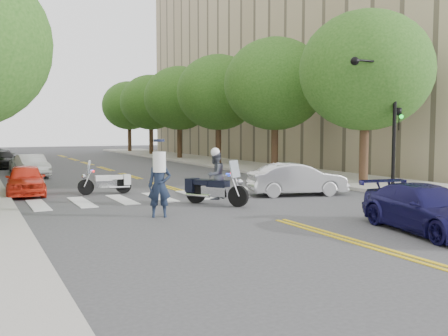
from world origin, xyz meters
TOP-DOWN VIEW (x-y plane):
  - ground at (0.00, 0.00)m, footprint 140.00×140.00m
  - sidewalk_right at (9.50, 22.00)m, footprint 5.00×60.00m
  - building_right at (26.00, 26.00)m, footprint 26.00×44.00m
  - tree_r_0 at (8.80, 6.00)m, footprint 6.40×6.40m
  - tree_r_1 at (8.80, 14.00)m, footprint 6.40×6.40m
  - tree_r_2 at (8.80, 22.00)m, footprint 6.40×6.40m
  - tree_r_3 at (8.80, 30.00)m, footprint 6.40×6.40m
  - tree_r_4 at (8.80, 38.00)m, footprint 6.40×6.40m
  - tree_r_5 at (8.80, 46.00)m, footprint 6.40×6.40m
  - traffic_signal_pole at (7.72, 3.50)m, footprint 2.82×0.42m
  - motorcycle_police at (-0.46, 3.70)m, footprint 1.63×2.29m
  - motorcycle_parked at (-3.08, 8.49)m, footprint 2.24×0.62m
  - officer_standing at (-3.08, 2.18)m, footprint 0.83×0.67m
  - convertible at (3.79, 4.50)m, footprint 4.32×2.43m
  - sedan_blue at (2.50, -3.27)m, footprint 2.54×4.61m
  - parked_car_a at (-6.30, 9.69)m, footprint 1.84×3.90m
  - parked_car_b at (-5.20, 18.00)m, footprint 1.73×4.03m
  - parked_car_c at (-5.20, 20.75)m, footprint 2.02×4.23m
  - parked_car_d at (-6.27, 25.95)m, footprint 1.89×4.21m
  - parked_car_e at (-6.10, 29.50)m, footprint 1.94×4.08m

SIDE VIEW (x-z plane):
  - ground at x=0.00m, z-range 0.00..0.00m
  - sidewalk_right at x=9.50m, z-range 0.00..0.15m
  - motorcycle_parked at x=-3.08m, z-range -0.22..1.22m
  - parked_car_c at x=-5.20m, z-range 0.00..1.16m
  - parked_car_d at x=-6.27m, z-range 0.00..1.20m
  - sedan_blue at x=2.50m, z-range 0.00..1.27m
  - parked_car_a at x=-6.30m, z-range 0.00..1.29m
  - parked_car_b at x=-5.20m, z-range 0.00..1.29m
  - convertible at x=3.79m, z-range 0.00..1.35m
  - parked_car_e at x=-6.10m, z-range 0.00..1.35m
  - motorcycle_police at x=-0.46m, z-range -0.12..1.97m
  - officer_standing at x=-3.08m, z-range 0.00..1.97m
  - traffic_signal_pole at x=7.72m, z-range 0.72..6.72m
  - tree_r_0 at x=8.80m, z-range 1.33..9.78m
  - tree_r_1 at x=8.80m, z-range 1.33..9.78m
  - tree_r_2 at x=8.80m, z-range 1.33..9.78m
  - tree_r_3 at x=8.80m, z-range 1.33..9.78m
  - tree_r_4 at x=8.80m, z-range 1.33..9.78m
  - tree_r_5 at x=8.80m, z-range 1.33..9.78m
  - building_right at x=26.00m, z-range 0.00..22.00m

